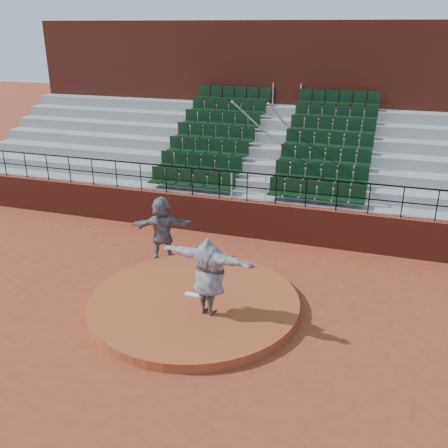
{
  "coord_description": "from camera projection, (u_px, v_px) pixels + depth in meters",
  "views": [
    {
      "loc": [
        4.31,
        -10.57,
        6.89
      ],
      "look_at": [
        0.0,
        2.5,
        1.4
      ],
      "focal_mm": 40.0,
      "sensor_mm": 36.0,
      "label": 1
    }
  ],
  "objects": [
    {
      "name": "pitching_rubber",
      "position": [
        196.0,
        295.0,
        13.16
      ],
      "size": [
        0.6,
        0.15,
        0.03
      ],
      "primitive_type": "cube",
      "color": "white",
      "rests_on": "pitchers_mound"
    },
    {
      "name": "fielder",
      "position": [
        162.0,
        228.0,
        15.49
      ],
      "size": [
        1.99,
        1.26,
        2.05
      ],
      "primitive_type": "imported",
      "rotation": [
        0.0,
        0.0,
        3.52
      ],
      "color": "black",
      "rests_on": "ground"
    },
    {
      "name": "pitchers_mound",
      "position": [
        194.0,
        303.0,
        13.08
      ],
      "size": [
        5.5,
        5.5,
        0.25
      ],
      "primitive_type": "cylinder",
      "color": "#9E4623",
      "rests_on": "ground"
    },
    {
      "name": "press_box_facade",
      "position": [
        293.0,
        103.0,
        22.93
      ],
      "size": [
        24.0,
        3.0,
        7.1
      ],
      "primitive_type": "cube",
      "color": "maroon",
      "rests_on": "ground"
    },
    {
      "name": "pitcher",
      "position": [
        209.0,
        276.0,
        12.04
      ],
      "size": [
        2.56,
        1.08,
        2.02
      ],
      "primitive_type": "imported",
      "rotation": [
        0.0,
        0.0,
        2.98
      ],
      "color": "black",
      "rests_on": "pitchers_mound"
    },
    {
      "name": "seating_deck",
      "position": [
        271.0,
        170.0,
        20.22
      ],
      "size": [
        24.0,
        5.97,
        4.63
      ],
      "color": "gray",
      "rests_on": "ground"
    },
    {
      "name": "ground",
      "position": [
        194.0,
        307.0,
        13.13
      ],
      "size": [
        90.0,
        90.0,
        0.0
      ],
      "primitive_type": "plane",
      "color": "#923721",
      "rests_on": "ground"
    },
    {
      "name": "wall_railing",
      "position": [
        247.0,
        181.0,
        16.79
      ],
      "size": [
        24.04,
        0.05,
        1.03
      ],
      "color": "black",
      "rests_on": "boundary_wall"
    },
    {
      "name": "boundary_wall",
      "position": [
        247.0,
        219.0,
        17.3
      ],
      "size": [
        24.0,
        0.3,
        1.3
      ],
      "primitive_type": "cube",
      "color": "maroon",
      "rests_on": "ground"
    }
  ]
}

